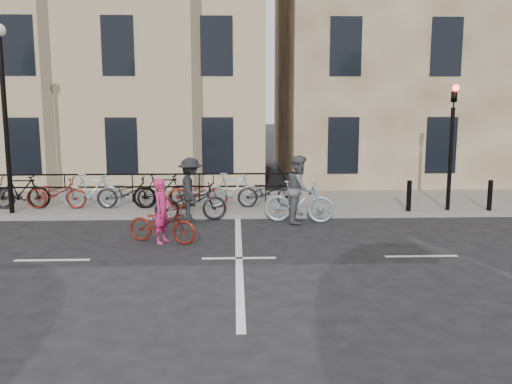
{
  "coord_description": "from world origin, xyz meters",
  "views": [
    {
      "loc": [
        -0.08,
        -11.93,
        3.47
      ],
      "look_at": [
        0.45,
        2.12,
        1.1
      ],
      "focal_mm": 40.0,
      "sensor_mm": 36.0,
      "label": 1
    }
  ],
  "objects_px": {
    "cyclist_pink": "(162,221)",
    "cyclist_dark": "(191,196)",
    "cyclist_grey": "(299,195)",
    "traffic_light": "(452,132)",
    "lamp_post": "(4,95)"
  },
  "relations": [
    {
      "from": "cyclist_pink",
      "to": "cyclist_grey",
      "type": "xyz_separation_m",
      "value": [
        3.52,
        2.1,
        0.22
      ]
    },
    {
      "from": "lamp_post",
      "to": "cyclist_dark",
      "type": "xyz_separation_m",
      "value": [
        5.18,
        -0.59,
        -2.78
      ]
    },
    {
      "from": "cyclist_dark",
      "to": "traffic_light",
      "type": "bearing_deg",
      "value": -96.42
    },
    {
      "from": "traffic_light",
      "to": "cyclist_grey",
      "type": "height_order",
      "value": "traffic_light"
    },
    {
      "from": "traffic_light",
      "to": "cyclist_pink",
      "type": "relative_size",
      "value": 2.11
    },
    {
      "from": "cyclist_pink",
      "to": "cyclist_grey",
      "type": "distance_m",
      "value": 4.1
    },
    {
      "from": "cyclist_dark",
      "to": "cyclist_pink",
      "type": "bearing_deg",
      "value": 157.67
    },
    {
      "from": "traffic_light",
      "to": "cyclist_pink",
      "type": "bearing_deg",
      "value": -159.98
    },
    {
      "from": "lamp_post",
      "to": "traffic_light",
      "type": "bearing_deg",
      "value": -0.27
    },
    {
      "from": "traffic_light",
      "to": "lamp_post",
      "type": "xyz_separation_m",
      "value": [
        -12.7,
        0.06,
        1.04
      ]
    },
    {
      "from": "cyclist_grey",
      "to": "cyclist_dark",
      "type": "relative_size",
      "value": 0.95
    },
    {
      "from": "cyclist_pink",
      "to": "cyclist_dark",
      "type": "distance_m",
      "value": 2.45
    },
    {
      "from": "cyclist_grey",
      "to": "cyclist_dark",
      "type": "distance_m",
      "value": 3.03
    },
    {
      "from": "lamp_post",
      "to": "cyclist_dark",
      "type": "distance_m",
      "value": 5.91
    },
    {
      "from": "cyclist_pink",
      "to": "cyclist_grey",
      "type": "height_order",
      "value": "cyclist_grey"
    }
  ]
}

